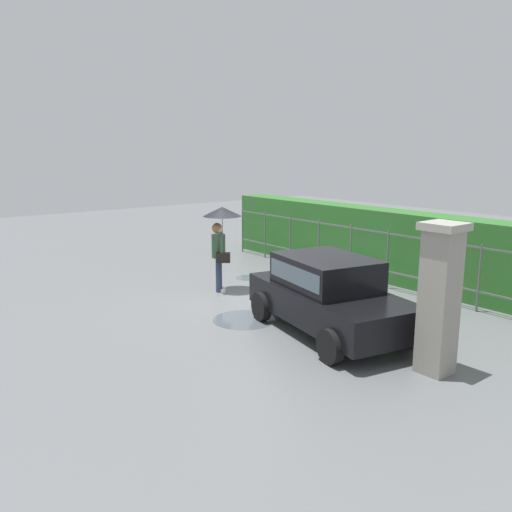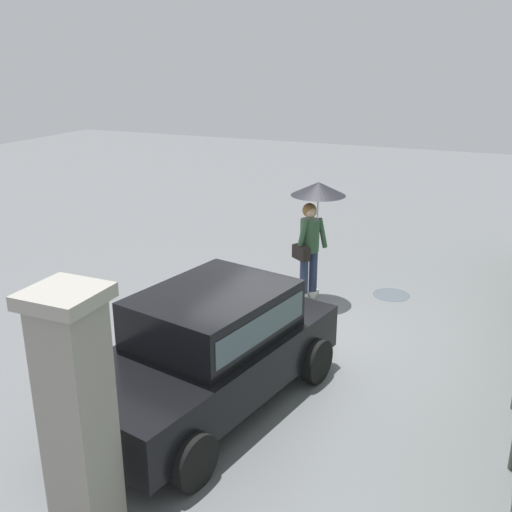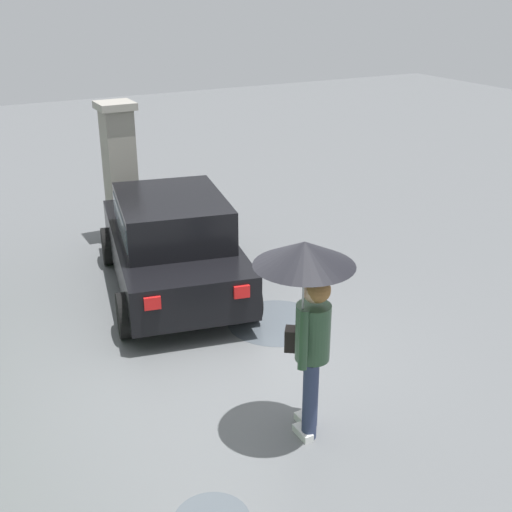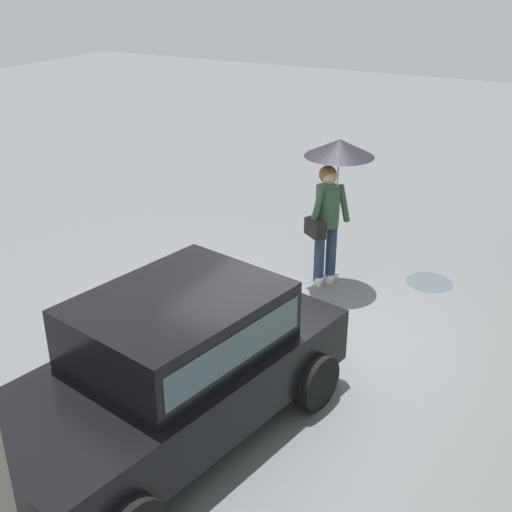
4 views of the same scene
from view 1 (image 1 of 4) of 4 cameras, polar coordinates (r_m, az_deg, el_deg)
name	(u,v)px [view 1 (image 1 of 4)]	position (r m, az deg, el deg)	size (l,w,h in m)	color
ground_plane	(260,302)	(12.20, 0.43, -5.08)	(40.00, 40.00, 0.00)	slate
car	(328,292)	(10.17, 7.89, -3.91)	(3.96, 2.44, 1.48)	black
pedestrian	(221,229)	(12.89, -3.86, 2.94)	(0.95, 0.95, 2.11)	#2D3856
gate_pillar	(439,297)	(8.63, 19.39, -4.30)	(0.60, 0.60, 2.42)	gray
fence_section	(351,250)	(14.38, 10.30, 0.70)	(9.89, 0.05, 1.50)	#59605B
hedge_row	(370,242)	(14.96, 12.36, 1.52)	(10.84, 0.90, 1.90)	#2D6B28
puddle_near	(244,319)	(11.01, -1.32, -6.94)	(1.32, 1.32, 0.00)	#4C545B
puddle_far	(248,278)	(14.47, -0.91, -2.38)	(0.67, 0.67, 0.00)	#4C545B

